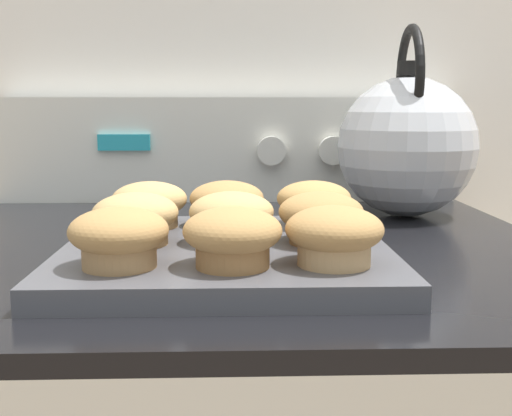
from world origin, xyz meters
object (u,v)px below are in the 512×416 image
(muffin_r1_c1, at_px, (232,217))
(muffin_r2_c0, at_px, (150,204))
(tea_kettle, at_px, (407,144))
(muffin_r1_c2, at_px, (321,217))
(muffin_pan, at_px, (230,254))
(muffin_r0_c1, at_px, (233,236))
(muffin_r2_c2, at_px, (314,203))
(muffin_r0_c0, at_px, (119,237))
(muffin_r0_c2, at_px, (334,235))
(muffin_r1_c0, at_px, (136,218))
(muffin_r2_c1, at_px, (230,202))

(muffin_r1_c1, xyz_separation_m, muffin_r2_c0, (-0.09, 0.09, 0.00))
(muffin_r1_c1, bearing_deg, tea_kettle, 48.38)
(muffin_r1_c2, bearing_deg, muffin_pan, 178.78)
(muffin_r0_c1, distance_m, muffin_r2_c2, 0.21)
(muffin_r2_c0, distance_m, muffin_r2_c2, 0.18)
(muffin_r0_c0, height_order, muffin_r0_c2, same)
(muffin_r0_c2, relative_size, muffin_r1_c2, 1.00)
(muffin_r0_c0, height_order, muffin_r1_c0, same)
(muffin_r1_c0, bearing_deg, muffin_r0_c2, -26.13)
(muffin_r1_c0, height_order, muffin_r2_c2, same)
(muffin_r1_c0, xyz_separation_m, muffin_r2_c2, (0.19, 0.09, 0.00))
(muffin_r2_c0, bearing_deg, tea_kettle, 29.40)
(muffin_r1_c0, relative_size, muffin_r2_c2, 1.00)
(muffin_r0_c1, relative_size, muffin_r0_c2, 1.00)
(muffin_pan, relative_size, muffin_r2_c1, 3.76)
(muffin_r0_c0, relative_size, tea_kettle, 0.31)
(muffin_r2_c1, bearing_deg, muffin_pan, -89.52)
(muffin_r0_c1, distance_m, muffin_r0_c2, 0.09)
(muffin_r1_c1, xyz_separation_m, muffin_r2_c2, (0.09, 0.09, 0.00))
(muffin_r0_c1, distance_m, muffin_r2_c1, 0.19)
(muffin_r1_c2, xyz_separation_m, muffin_r2_c2, (0.00, 0.09, 0.00))
(muffin_r0_c2, bearing_deg, muffin_r2_c2, 88.44)
(muffin_r0_c0, distance_m, muffin_r2_c0, 0.18)
(muffin_r0_c0, xyz_separation_m, muffin_r0_c1, (0.10, -0.00, 0.00))
(muffin_r1_c2, bearing_deg, muffin_r0_c0, -153.87)
(muffin_pan, distance_m, muffin_r1_c0, 0.10)
(muffin_r0_c2, distance_m, tea_kettle, 0.41)
(muffin_r0_c0, relative_size, muffin_r2_c0, 1.00)
(muffin_r0_c1, bearing_deg, muffin_r1_c0, 135.65)
(muffin_r2_c1, bearing_deg, muffin_r0_c1, -88.93)
(muffin_r0_c2, xyz_separation_m, muffin_r1_c0, (-0.18, 0.09, 0.00))
(muffin_r1_c1, distance_m, muffin_r2_c0, 0.13)
(muffin_r2_c2, height_order, tea_kettle, tea_kettle)
(muffin_r0_c2, distance_m, muffin_r1_c1, 0.13)
(muffin_r1_c0, relative_size, muffin_r2_c1, 1.00)
(muffin_r0_c2, distance_m, muffin_r2_c0, 0.25)
(muffin_r1_c0, height_order, muffin_r2_c1, same)
(muffin_r2_c0, distance_m, tea_kettle, 0.39)
(muffin_r2_c2, bearing_deg, muffin_r2_c1, 177.68)
(muffin_r2_c1, bearing_deg, muffin_r2_c2, -2.32)
(muffin_r1_c0, bearing_deg, muffin_r0_c1, -44.35)
(muffin_r0_c1, xyz_separation_m, muffin_r1_c0, (-0.10, 0.09, 0.00))
(muffin_r0_c2, bearing_deg, muffin_r0_c1, -177.42)
(muffin_r1_c2, distance_m, tea_kettle, 0.33)
(muffin_r0_c1, distance_m, muffin_r1_c1, 0.10)
(muffin_r1_c1, bearing_deg, muffin_r0_c0, -135.10)
(muffin_r0_c0, bearing_deg, muffin_r0_c1, -1.65)
(muffin_pan, bearing_deg, muffin_r0_c2, -45.33)
(muffin_r2_c1, xyz_separation_m, muffin_r2_c2, (0.09, -0.00, 0.00))
(muffin_r2_c2, relative_size, tea_kettle, 0.31)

